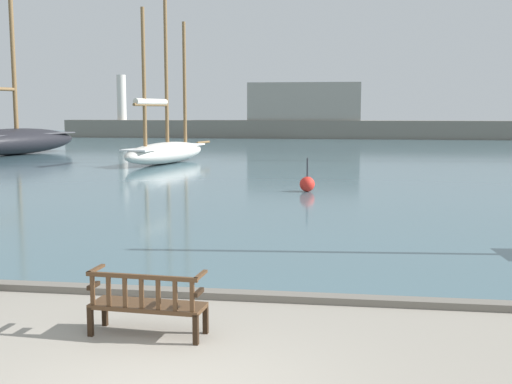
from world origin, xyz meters
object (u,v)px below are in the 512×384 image
(park_bench, at_px, (147,303))
(sailboat_mid_starboard, at_px, (166,148))
(sailboat_outer_port, at_px, (14,139))
(channel_buoy, at_px, (307,184))

(park_bench, relative_size, sailboat_mid_starboard, 0.13)
(sailboat_outer_port, distance_m, channel_buoy, 27.05)
(sailboat_mid_starboard, xyz_separation_m, sailboat_outer_port, (-12.20, 5.34, 0.17))
(park_bench, xyz_separation_m, sailboat_mid_starboard, (-7.64, 27.14, 0.51))
(sailboat_outer_port, height_order, channel_buoy, sailboat_outer_port)
(park_bench, distance_m, sailboat_mid_starboard, 28.20)
(sailboat_mid_starboard, xyz_separation_m, channel_buoy, (8.84, -11.63, -0.61))
(park_bench, xyz_separation_m, channel_buoy, (1.20, 15.52, -0.10))
(sailboat_mid_starboard, bearing_deg, sailboat_outer_port, 156.36)
(park_bench, bearing_deg, channel_buoy, 85.57)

